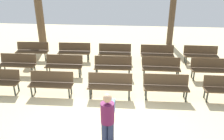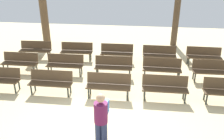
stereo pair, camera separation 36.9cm
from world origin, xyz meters
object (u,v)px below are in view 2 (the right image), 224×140
(bench_r0_c3, at_px, (165,86))
(bench_r2_c2, at_px, (117,52))
(bench_r0_c1, at_px, (51,81))
(bench_r2_c3, at_px, (159,54))
(tree_1, at_px, (44,17))
(bench_r1_c2, at_px, (114,65))
(bench_r2_c0, at_px, (36,49))
(bench_r1_c0, at_px, (20,61))
(tree_0, at_px, (176,22))
(bench_r1_c1, at_px, (65,63))
(bench_r1_c4, at_px, (212,70))
(bench_r1_c3, at_px, (162,67))
(bench_r2_c4, at_px, (204,55))
(bench_r0_c2, at_px, (109,84))
(bench_r2_c1, at_px, (77,50))
(visitor_with_backpack, at_px, (101,118))

(bench_r0_c3, relative_size, bench_r2_c2, 1.00)
(bench_r2_c2, bearing_deg, bench_r0_c1, -121.81)
(bench_r2_c3, height_order, tree_1, tree_1)
(bench_r1_c2, xyz_separation_m, bench_r2_c0, (-4.24, 1.67, 0.00))
(bench_r1_c0, bearing_deg, tree_0, 33.61)
(bench_r0_c3, distance_m, bench_r1_c0, 6.44)
(bench_r1_c2, relative_size, bench_r2_c2, 1.00)
(bench_r1_c1, relative_size, bench_r2_c3, 1.00)
(bench_r1_c4, distance_m, bench_r2_c2, 4.45)
(bench_r1_c3, height_order, bench_r2_c3, same)
(bench_r1_c0, distance_m, bench_r1_c3, 6.24)
(bench_r2_c0, bearing_deg, bench_r2_c4, -1.68)
(bench_r1_c4, xyz_separation_m, tree_0, (-1.02, 4.71, 0.90))
(bench_r0_c1, distance_m, tree_0, 8.40)
(bench_r1_c3, bearing_deg, bench_r2_c4, 40.43)
(bench_r0_c2, height_order, bench_r2_c3, same)
(tree_0, bearing_deg, bench_r1_c4, -77.81)
(bench_r1_c3, bearing_deg, bench_r1_c1, -178.18)
(bench_r1_c0, xyz_separation_m, tree_0, (7.27, 4.84, 0.90))
(bench_r1_c3, bearing_deg, bench_r0_c3, -89.54)
(bench_r0_c1, relative_size, bench_r0_c2, 1.00)
(bench_r0_c3, bearing_deg, bench_r2_c4, 58.08)
(tree_0, bearing_deg, bench_r2_c2, -135.61)
(bench_r0_c2, bearing_deg, bench_r1_c4, 23.45)
(bench_r0_c3, distance_m, bench_r1_c3, 1.71)
(bench_r2_c1, bearing_deg, bench_r2_c0, 179.44)
(tree_1, bearing_deg, bench_r0_c2, -50.84)
(bench_r1_c2, height_order, bench_r2_c2, same)
(bench_r2_c0, xyz_separation_m, visitor_with_backpack, (4.46, -6.09, 0.43))
(bench_r0_c1, distance_m, tree_1, 6.15)
(bench_r2_c1, bearing_deg, bench_r0_c2, -60.32)
(bench_r0_c1, relative_size, bench_r2_c0, 0.99)
(bench_r2_c0, distance_m, bench_r2_c2, 4.19)
(bench_r2_c1, bearing_deg, bench_r2_c4, -1.31)
(bench_r2_c2, relative_size, bench_r2_c4, 1.00)
(bench_r1_c4, bearing_deg, bench_r0_c3, -140.59)
(bench_r1_c0, bearing_deg, bench_r0_c1, -39.44)
(bench_r2_c4, bearing_deg, bench_r0_c1, -149.87)
(bench_r2_c3, distance_m, tree_1, 6.94)
(bench_r2_c1, bearing_deg, tree_1, 137.32)
(bench_r2_c4, distance_m, tree_0, 3.32)
(bench_r2_c2, bearing_deg, bench_r2_c4, -0.42)
(bench_r2_c2, relative_size, tree_0, 0.57)
(bench_r1_c1, height_order, bench_r2_c4, same)
(bench_r0_c3, xyz_separation_m, bench_r2_c1, (-4.12, 3.39, 0.00))
(bench_r1_c2, distance_m, bench_r2_c1, 2.70)
(bench_r2_c4, height_order, visitor_with_backpack, visitor_with_backpack)
(bench_r2_c0, bearing_deg, bench_r1_c3, -16.87)
(bench_r0_c3, distance_m, tree_0, 6.60)
(bench_r0_c3, height_order, bench_r2_c4, same)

